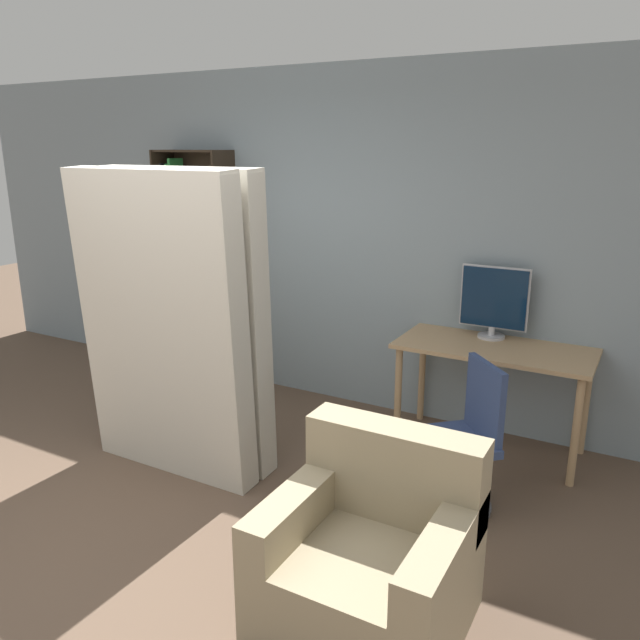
{
  "coord_description": "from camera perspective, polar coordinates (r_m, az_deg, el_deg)",
  "views": [
    {
      "loc": [
        2.4,
        -1.81,
        2.1
      ],
      "look_at": [
        0.59,
        1.45,
        1.05
      ],
      "focal_mm": 35.0,
      "sensor_mm": 36.0,
      "label": 1
    }
  ],
  "objects": [
    {
      "name": "desk",
      "position": [
        4.47,
        15.58,
        -3.62
      ],
      "size": [
        1.31,
        0.61,
        0.77
      ],
      "color": "tan",
      "rests_on": "ground"
    },
    {
      "name": "ground_plane",
      "position": [
        3.66,
        -20.81,
        -20.37
      ],
      "size": [
        16.0,
        16.0,
        0.0
      ],
      "primitive_type": "plane",
      "color": "brown"
    },
    {
      "name": "office_chair",
      "position": [
        3.85,
        12.58,
        -11.63
      ],
      "size": [
        0.62,
        0.62,
        0.89
      ],
      "color": "#4C4C51",
      "rests_on": "ground"
    },
    {
      "name": "armchair",
      "position": [
        3.0,
        4.77,
        -20.7
      ],
      "size": [
        0.85,
        0.8,
        0.85
      ],
      "color": "gray",
      "rests_on": "ground"
    },
    {
      "name": "monitor",
      "position": [
        4.56,
        15.62,
        1.71
      ],
      "size": [
        0.48,
        0.19,
        0.52
      ],
      "color": "#B7B7BC",
      "rests_on": "desk"
    },
    {
      "name": "bookshelf",
      "position": [
        5.8,
        -11.52,
        4.5
      ],
      "size": [
        0.68,
        0.3,
        2.06
      ],
      "color": "#2D2319",
      "rests_on": "ground"
    },
    {
      "name": "wall_back",
      "position": [
        5.12,
        0.79,
        7.33
      ],
      "size": [
        8.0,
        0.06,
        2.7
      ],
      "color": "gray",
      "rests_on": "ground"
    },
    {
      "name": "mattress_near",
      "position": [
        4.03,
        -14.2,
        -0.77
      ],
      "size": [
        1.23,
        0.28,
        1.97
      ],
      "color": "beige",
      "rests_on": "ground"
    },
    {
      "name": "mattress_far",
      "position": [
        4.19,
        -12.06,
        -0.0
      ],
      "size": [
        1.23,
        0.24,
        1.97
      ],
      "color": "beige",
      "rests_on": "ground"
    }
  ]
}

